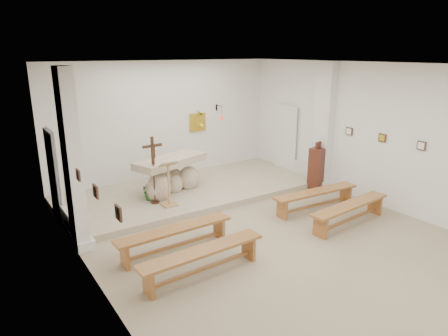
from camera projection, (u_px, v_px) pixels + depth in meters
ground at (276, 242)px, 8.15m from camera, size 7.00×10.00×0.00m
wall_left at (98, 194)px, 5.80m from camera, size 0.02×10.00×3.50m
wall_right at (390, 138)px, 9.52m from camera, size 0.02×10.00×3.50m
wall_back at (166, 122)px, 11.64m from camera, size 7.00×0.02×3.50m
ceiling at (283, 66)px, 7.17m from camera, size 7.00×10.00×0.02m
sanctuary_platform at (192, 190)px, 10.93m from camera, size 6.98×3.00×0.15m
pilaster_left at (72, 162)px, 7.46m from camera, size 0.26×0.55×3.50m
pilaster_right at (324, 126)px, 11.05m from camera, size 0.26×0.55×3.50m
gold_wall_relief at (198, 122)px, 12.21m from camera, size 0.55×0.04×0.55m
sanctuary_lamp at (221, 116)px, 12.33m from camera, size 0.11×0.36×0.44m
station_frame_left_front at (118, 213)px, 5.18m from camera, size 0.03×0.20×0.20m
station_frame_left_mid at (96, 191)px, 5.98m from camera, size 0.03×0.20×0.20m
station_frame_left_rear at (78, 175)px, 6.78m from camera, size 0.03×0.20×0.20m
station_frame_right_front at (421, 146)px, 8.88m from camera, size 0.03×0.20×0.20m
station_frame_right_mid at (382, 138)px, 9.68m from camera, size 0.03×0.20×0.20m
station_frame_right_rear at (349, 131)px, 10.47m from camera, size 0.03×0.20×0.20m
radiator_left at (69, 223)px, 8.41m from camera, size 0.10×0.85×0.52m
radiator_right at (304, 171)px, 12.06m from camera, size 0.10×0.85×0.52m
altar at (170, 178)px, 10.50m from camera, size 2.13×1.33×1.03m
lectern at (169, 183)px, 9.51m from camera, size 0.42×0.36×1.15m
crucifix_stand at (153, 165)px, 9.56m from camera, size 0.50×0.22×1.67m
potted_plant at (150, 190)px, 9.99m from camera, size 0.46×0.41×0.48m
donation_pedestal at (317, 168)px, 11.15m from camera, size 0.44×0.44×1.35m
bench_left_front at (175, 234)px, 7.65m from camera, size 2.37×0.42×0.50m
bench_right_front at (316, 196)px, 9.67m from camera, size 2.38×0.53×0.50m
bench_left_second at (203, 256)px, 6.82m from camera, size 2.37×0.46×0.50m
bench_right_second at (350, 209)px, 8.85m from camera, size 2.38×0.57×0.50m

